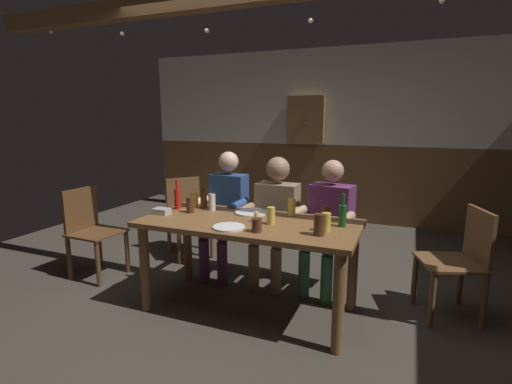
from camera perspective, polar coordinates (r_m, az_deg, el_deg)
The scene contains 28 objects.
ground_plane at distance 3.41m, azimuth -0.35°, elevation -16.35°, with size 7.26×7.26×0.00m, color #423A33.
back_wall_upper at distance 5.97m, azimuth 11.28°, elevation 13.72°, with size 6.05×0.12×1.41m, color beige.
back_wall_wainscot at distance 6.04m, azimuth 10.82°, elevation 1.45°, with size 6.05×0.12×1.16m, color brown.
dining_table at distance 3.08m, azimuth -1.08°, elevation -6.40°, with size 1.73×0.80×0.76m.
person_0 at distance 3.82m, azimuth -4.57°, elevation -2.58°, with size 0.49×0.51×1.24m.
person_1 at distance 3.64m, azimuth 2.85°, elevation -3.23°, with size 0.54×0.51×1.21m.
person_2 at distance 3.51m, azimuth 10.68°, elevation -4.19°, with size 0.56×0.57×1.20m.
chair_empty_near_right at distance 3.44m, azimuth 28.22°, elevation -8.85°, with size 0.56×0.56×0.88m.
chair_empty_near_left at distance 4.48m, azimuth -10.24°, elevation -3.23°, with size 0.62×0.62×0.88m.
chair_empty_far_end at distance 4.16m, azimuth -23.40°, elevation -5.11°, with size 0.46×0.46×0.88m.
table_candle at distance 3.00m, azimuth 0.05°, elevation -3.73°, with size 0.04×0.04×0.08m, color #F9E08C.
condiment_caddy at distance 3.34m, azimuth -13.90°, elevation -2.81°, with size 0.14×0.10×0.05m, color #B2B7BC.
plate_0 at distance 3.27m, azimuth -0.70°, elevation -3.07°, with size 0.28×0.28×0.01m, color white.
plate_1 at distance 2.85m, azimuth -4.08°, elevation -5.25°, with size 0.24×0.24×0.01m, color white.
bottle_0 at distance 2.94m, azimuth 12.78°, elevation -3.33°, with size 0.06×0.06×0.25m.
bottle_1 at distance 3.48m, azimuth -7.80°, elevation -1.00°, with size 0.06×0.06×0.21m.
bottle_2 at distance 3.48m, azimuth -11.62°, elevation -0.86°, with size 0.06×0.06×0.26m.
pint_glass_0 at distance 2.80m, azimuth 10.41°, elevation -4.44°, with size 0.06×0.06×0.14m, color #E5C64C.
pint_glass_1 at distance 2.69m, azimuth 9.40°, elevation -4.83°, with size 0.08×0.08×0.15m, color #4C2D19.
pint_glass_2 at distance 2.74m, azimuth 0.11°, elevation -4.96°, with size 0.08×0.08×0.10m, color #4C2D19.
pint_glass_3 at distance 3.39m, azimuth -6.56°, elevation -1.48°, with size 0.06×0.06×0.15m, color white.
pint_glass_4 at distance 3.54m, azimuth -9.21°, elevation -1.12°, with size 0.07×0.07×0.14m, color #E5C64C.
pint_glass_5 at distance 2.94m, azimuth 2.25°, elevation -3.55°, with size 0.06×0.06×0.13m, color #E5C64C.
pint_glass_6 at distance 3.19m, azimuth 5.32°, elevation -2.30°, with size 0.07×0.07×0.14m, color #E5C64C.
pint_glass_7 at distance 3.12m, azimuth 10.32°, elevation -3.10°, with size 0.06×0.06×0.11m, color #4C2D19.
pint_glass_8 at distance 3.34m, azimuth -9.78°, elevation -1.91°, with size 0.07×0.07×0.13m, color #4C2D19.
wall_dart_cabinet at distance 5.91m, azimuth 7.45°, elevation 10.67°, with size 0.56×0.15×0.70m.
string_lights at distance 3.16m, azimuth -0.00°, elevation 24.50°, with size 4.27×0.04×0.16m.
Camera 1 is at (1.16, -2.79, 1.57)m, focal length 26.84 mm.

